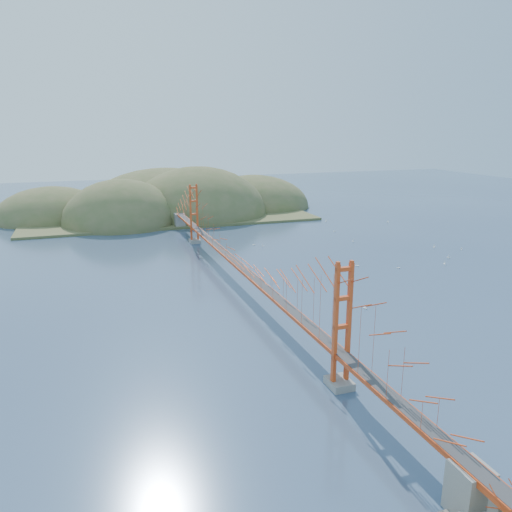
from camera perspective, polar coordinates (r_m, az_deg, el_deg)
name	(u,v)px	position (r m, az deg, el deg)	size (l,w,h in m)	color
ground	(240,287)	(72.29, -1.89, -3.61)	(320.00, 320.00, 0.00)	#324865
bridge	(239,240)	(70.57, -1.98, 1.85)	(2.20, 94.40, 12.00)	gray
far_headlands	(172,212)	(137.84, -9.53, 5.02)	(84.00, 58.00, 25.00)	brown
sailboat_0	(365,307)	(65.57, 12.37, -5.77)	(0.55, 0.59, 0.66)	white
sailboat_16	(357,265)	(84.69, 11.49, -1.04)	(0.68, 0.68, 0.71)	white
sailboat_9	(461,249)	(101.45, 22.42, 0.72)	(0.55, 0.55, 0.57)	white
sailboat_17	(388,222)	(124.65, 14.84, 3.79)	(0.60, 0.58, 0.68)	white
sailboat_3	(263,246)	(96.54, 0.75, 1.18)	(0.54, 0.54, 0.57)	white
sailboat_12	(254,244)	(97.54, -0.22, 1.34)	(0.60, 0.59, 0.67)	white
sailboat_7	(334,231)	(111.34, 8.95, 2.83)	(0.60, 0.60, 0.64)	white
sailboat_15	(353,241)	(102.23, 11.04, 1.68)	(0.46, 0.52, 0.59)	white
sailboat_8	(434,247)	(101.55, 19.69, 1.00)	(0.64, 0.58, 0.72)	white
sailboat_1	(399,267)	(85.11, 15.99, -1.25)	(0.61, 0.61, 0.63)	white
sailboat_4	(445,263)	(89.87, 20.75, -0.81)	(0.59, 0.60, 0.67)	white
sailboat_extra_0	(448,257)	(94.43, 21.13, -0.12)	(0.55, 0.60, 0.68)	white
sailboat_extra_1	(326,221)	(123.12, 8.02, 4.00)	(0.64, 0.64, 0.67)	white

